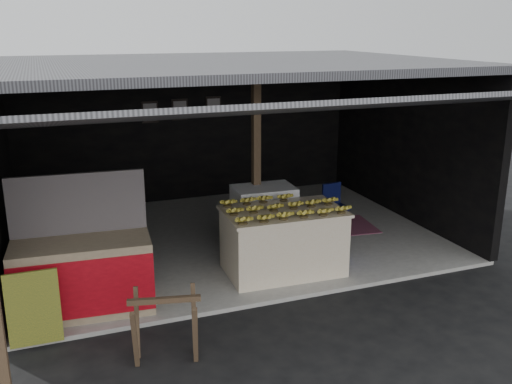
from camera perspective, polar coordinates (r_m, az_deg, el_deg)
name	(u,v)px	position (r m, az deg, el deg)	size (l,w,h in m)	color
ground	(285,302)	(7.75, 2.94, -10.94)	(80.00, 80.00, 0.00)	black
concrete_slab	(228,237)	(9.88, -2.86, -4.55)	(7.00, 5.00, 0.06)	gray
shophouse	(220,115)	(9.65, -3.61, 7.65)	(7.40, 7.29, 3.02)	black
banana_table	(283,241)	(8.33, 2.74, -4.91)	(1.75, 1.12, 0.95)	silver
banana_pile	(284,204)	(8.14, 2.79, -1.20)	(1.59, 0.95, 0.19)	gold
white_crate	(264,219)	(9.09, 0.79, -2.69)	(0.97, 0.68, 1.06)	white
neighbor_stall	(83,273)	(7.51, -16.89, -7.76)	(1.72, 0.88, 1.73)	#998466
green_signboard	(34,308)	(6.99, -21.36, -10.79)	(0.58, 0.04, 0.87)	black
sawhorse	(165,321)	(6.38, -9.07, -12.65)	(0.81, 0.80, 0.76)	brown
water_barrel	(334,243)	(8.89, 7.80, -5.07)	(0.37, 0.37, 0.54)	#0B0D81
plastic_chair	(334,202)	(10.23, 7.80, -1.02)	(0.41, 0.41, 0.80)	#0A0F3B
magenta_rug	(332,227)	(10.36, 7.62, -3.47)	(1.50, 1.00, 0.01)	maroon
picture_frames	(182,110)	(11.61, -7.45, 8.18)	(1.62, 0.04, 0.46)	black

